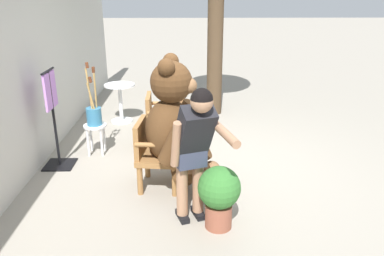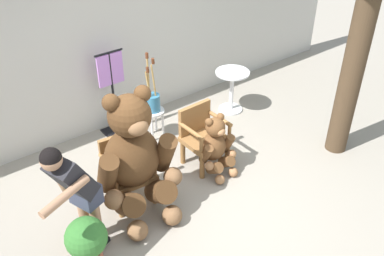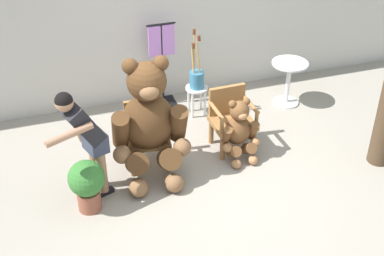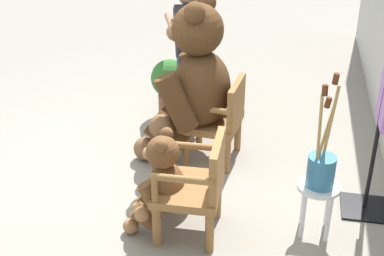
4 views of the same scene
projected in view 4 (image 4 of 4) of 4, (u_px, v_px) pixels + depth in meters
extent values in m
plane|color=gray|center=(139.00, 182.00, 5.08)|extent=(60.00, 60.00, 0.00)
cube|color=olive|center=(213.00, 122.00, 5.31)|extent=(0.61, 0.57, 0.07)
cylinder|color=olive|center=(199.00, 128.00, 5.66)|extent=(0.07, 0.07, 0.37)
cylinder|color=olive|center=(186.00, 149.00, 5.27)|extent=(0.07, 0.07, 0.37)
cylinder|color=olive|center=(238.00, 134.00, 5.55)|extent=(0.07, 0.07, 0.37)
cylinder|color=olive|center=(227.00, 155.00, 5.16)|extent=(0.07, 0.07, 0.37)
cube|color=olive|center=(236.00, 102.00, 5.13)|extent=(0.52, 0.11, 0.42)
cylinder|color=olive|center=(220.00, 89.00, 5.40)|extent=(0.10, 0.48, 0.06)
cylinder|color=olive|center=(200.00, 96.00, 5.51)|extent=(0.05, 0.05, 0.22)
cylinder|color=olive|center=(206.00, 109.00, 4.98)|extent=(0.10, 0.48, 0.06)
cylinder|color=olive|center=(185.00, 117.00, 5.08)|extent=(0.05, 0.05, 0.22)
cube|color=olive|center=(188.00, 189.00, 4.26)|extent=(0.57, 0.53, 0.07)
cylinder|color=olive|center=(169.00, 193.00, 4.59)|extent=(0.07, 0.07, 0.37)
cylinder|color=olive|center=(157.00, 226.00, 4.19)|extent=(0.07, 0.07, 0.37)
cylinder|color=olive|center=(217.00, 198.00, 4.53)|extent=(0.07, 0.07, 0.37)
cylinder|color=olive|center=(209.00, 232.00, 4.13)|extent=(0.07, 0.07, 0.37)
cube|color=olive|center=(217.00, 166.00, 4.11)|extent=(0.52, 0.07, 0.42)
cylinder|color=olive|center=(193.00, 146.00, 4.36)|extent=(0.07, 0.48, 0.06)
cylinder|color=olive|center=(169.00, 155.00, 4.44)|extent=(0.05, 0.05, 0.22)
cylinder|color=olive|center=(182.00, 179.00, 3.92)|extent=(0.07, 0.48, 0.06)
cylinder|color=olive|center=(154.00, 189.00, 4.01)|extent=(0.05, 0.05, 0.22)
ellipsoid|color=#4C3019|center=(201.00, 89.00, 5.17)|extent=(0.72, 0.63, 0.77)
sphere|color=#4C3019|center=(198.00, 30.00, 4.90)|extent=(0.49, 0.49, 0.49)
ellipsoid|color=brown|center=(176.00, 31.00, 4.97)|extent=(0.25, 0.20, 0.18)
sphere|color=black|center=(176.00, 30.00, 4.97)|extent=(0.07, 0.07, 0.07)
sphere|color=#4C3019|center=(206.00, 2.00, 4.95)|extent=(0.19, 0.19, 0.19)
sphere|color=#4C3019|center=(195.00, 13.00, 4.64)|extent=(0.19, 0.19, 0.19)
cylinder|color=#4C3019|center=(199.00, 75.00, 5.51)|extent=(0.26, 0.45, 0.58)
sphere|color=brown|center=(186.00, 95.00, 5.68)|extent=(0.23, 0.23, 0.23)
cylinder|color=#4C3019|center=(177.00, 103.00, 4.90)|extent=(0.26, 0.45, 0.58)
sphere|color=brown|center=(161.00, 126.00, 5.04)|extent=(0.23, 0.23, 0.23)
cylinder|color=#4C3019|center=(181.00, 115.00, 5.61)|extent=(0.33, 0.50, 0.45)
sphere|color=brown|center=(161.00, 129.00, 5.79)|extent=(0.24, 0.24, 0.24)
cylinder|color=#4C3019|center=(167.00, 133.00, 5.26)|extent=(0.33, 0.50, 0.45)
sphere|color=brown|center=(146.00, 149.00, 5.40)|extent=(0.24, 0.24, 0.24)
ellipsoid|color=brown|center=(166.00, 187.00, 4.29)|extent=(0.37, 0.31, 0.42)
sphere|color=brown|center=(163.00, 152.00, 4.15)|extent=(0.26, 0.26, 0.26)
ellipsoid|color=#A47148|center=(149.00, 153.00, 4.17)|extent=(0.13, 0.10, 0.10)
sphere|color=black|center=(149.00, 152.00, 4.17)|extent=(0.04, 0.04, 0.04)
sphere|color=brown|center=(167.00, 134.00, 4.18)|extent=(0.10, 0.10, 0.10)
sphere|color=brown|center=(161.00, 146.00, 4.01)|extent=(0.10, 0.10, 0.10)
cylinder|color=brown|center=(163.00, 173.00, 4.47)|extent=(0.12, 0.23, 0.31)
sphere|color=#A47148|center=(154.00, 185.00, 4.56)|extent=(0.12, 0.12, 0.12)
cylinder|color=brown|center=(152.00, 200.00, 4.13)|extent=(0.12, 0.23, 0.31)
sphere|color=#A47148|center=(142.00, 214.00, 4.20)|extent=(0.12, 0.12, 0.12)
cylinder|color=brown|center=(152.00, 200.00, 4.52)|extent=(0.16, 0.26, 0.24)
sphere|color=#A47148|center=(139.00, 208.00, 4.60)|extent=(0.13, 0.13, 0.13)
cylinder|color=brown|center=(145.00, 216.00, 4.32)|extent=(0.16, 0.26, 0.24)
sphere|color=#A47148|center=(131.00, 226.00, 4.38)|extent=(0.13, 0.13, 0.13)
cube|color=black|center=(199.00, 120.00, 6.17)|extent=(0.26, 0.16, 0.06)
cylinder|color=#A37556|center=(199.00, 85.00, 5.97)|extent=(0.12, 0.12, 0.82)
cube|color=black|center=(184.00, 121.00, 6.15)|extent=(0.26, 0.16, 0.06)
cylinder|color=#A37556|center=(183.00, 86.00, 5.95)|extent=(0.12, 0.12, 0.82)
cube|color=#33384C|center=(191.00, 62.00, 5.83)|extent=(0.30, 0.35, 0.24)
cube|color=black|center=(190.00, 31.00, 5.80)|extent=(0.52, 0.44, 0.57)
cylinder|color=#A37556|center=(170.00, 21.00, 5.97)|extent=(0.56, 0.26, 0.12)
cylinder|color=#A37556|center=(207.00, 41.00, 5.88)|extent=(0.22, 0.15, 0.51)
cylinder|color=silver|center=(319.00, 187.00, 4.22)|extent=(0.34, 0.34, 0.03)
cylinder|color=silver|center=(328.00, 219.00, 4.22)|extent=(0.04, 0.04, 0.43)
cylinder|color=silver|center=(328.00, 205.00, 4.40)|extent=(0.04, 0.04, 0.43)
cylinder|color=silver|center=(303.00, 216.00, 4.26)|extent=(0.04, 0.04, 0.43)
cylinder|color=silver|center=(303.00, 202.00, 4.43)|extent=(0.04, 0.04, 0.43)
cylinder|color=teal|center=(321.00, 171.00, 4.15)|extent=(0.22, 0.22, 0.26)
cylinder|color=tan|center=(319.00, 138.00, 4.01)|extent=(0.10, 0.05, 0.70)
cylinder|color=#592D19|center=(325.00, 90.00, 3.83)|extent=(0.05, 0.05, 0.09)
cylinder|color=tan|center=(329.00, 131.00, 4.02)|extent=(0.06, 0.08, 0.77)
cylinder|color=#592D19|center=(336.00, 79.00, 3.83)|extent=(0.05, 0.05, 0.08)
cylinder|color=tan|center=(323.00, 141.00, 4.10)|extent=(0.04, 0.12, 0.57)
cylinder|color=#592D19|center=(328.00, 102.00, 3.94)|extent=(0.05, 0.06, 0.09)
cylinder|color=brown|center=(170.00, 104.00, 6.32)|extent=(0.28, 0.28, 0.26)
sphere|color=#33702D|center=(170.00, 78.00, 6.17)|extent=(0.44, 0.44, 0.44)
cube|color=black|center=(364.00, 208.00, 4.70)|extent=(0.40, 0.40, 0.02)
cylinder|color=black|center=(376.00, 142.00, 4.39)|extent=(0.04, 0.04, 1.35)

